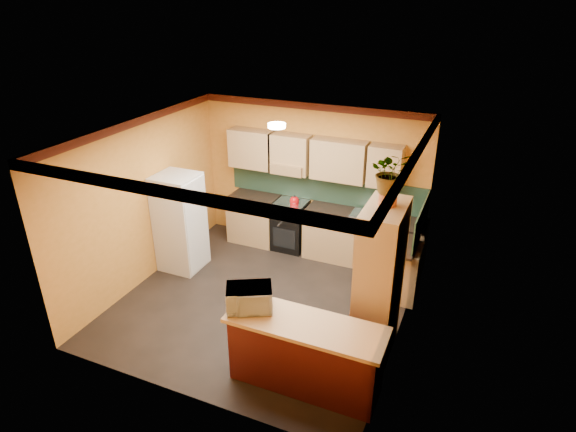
# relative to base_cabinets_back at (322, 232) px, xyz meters

# --- Properties ---
(room_shell) EXTENTS (4.24, 4.24, 2.72)m
(room_shell) POSITION_rel_base_cabinets_back_xyz_m (-0.31, -1.52, 1.65)
(room_shell) COLOR black
(room_shell) RESTS_ON ground
(base_cabinets_back) EXTENTS (3.65, 0.60, 0.88)m
(base_cabinets_back) POSITION_rel_base_cabinets_back_xyz_m (0.00, 0.00, 0.00)
(base_cabinets_back) COLOR tan
(base_cabinets_back) RESTS_ON ground
(countertop_back) EXTENTS (3.65, 0.62, 0.04)m
(countertop_back) POSITION_rel_base_cabinets_back_xyz_m (0.00, -0.00, 0.46)
(countertop_back) COLOR black
(countertop_back) RESTS_ON base_cabinets_back
(stove) EXTENTS (0.58, 0.58, 0.91)m
(stove) POSITION_rel_base_cabinets_back_xyz_m (-0.63, -0.00, 0.02)
(stove) COLOR black
(stove) RESTS_ON ground
(kettle) EXTENTS (0.22, 0.22, 0.18)m
(kettle) POSITION_rel_base_cabinets_back_xyz_m (-0.53, -0.05, 0.56)
(kettle) COLOR red
(kettle) RESTS_ON stove
(sink) EXTENTS (0.48, 0.40, 0.03)m
(sink) POSITION_rel_base_cabinets_back_xyz_m (0.77, 0.00, 0.50)
(sink) COLOR silver
(sink) RESTS_ON countertop_back
(base_cabinets_right) EXTENTS (0.60, 0.80, 0.88)m
(base_cabinets_right) POSITION_rel_base_cabinets_back_xyz_m (1.47, -0.79, 0.00)
(base_cabinets_right) COLOR tan
(base_cabinets_right) RESTS_ON ground
(countertop_right) EXTENTS (0.62, 0.80, 0.04)m
(countertop_right) POSITION_rel_base_cabinets_back_xyz_m (1.47, -0.79, 0.46)
(countertop_right) COLOR black
(countertop_right) RESTS_ON base_cabinets_right
(fridge) EXTENTS (0.68, 0.66, 1.70)m
(fridge) POSITION_rel_base_cabinets_back_xyz_m (-2.08, -1.37, 0.41)
(fridge) COLOR silver
(fridge) RESTS_ON ground
(pantry) EXTENTS (0.48, 0.90, 2.10)m
(pantry) POSITION_rel_base_cabinets_back_xyz_m (1.52, -2.14, 0.61)
(pantry) COLOR tan
(pantry) RESTS_ON ground
(fern_pot) EXTENTS (0.22, 0.22, 0.16)m
(fern_pot) POSITION_rel_base_cabinets_back_xyz_m (1.52, -2.09, 1.74)
(fern_pot) COLOR #AA5129
(fern_pot) RESTS_ON pantry
(fern) EXTENTS (0.57, 0.54, 0.51)m
(fern) POSITION_rel_base_cabinets_back_xyz_m (1.52, -2.09, 2.08)
(fern) COLOR tan
(fern) RESTS_ON fern_pot
(breakfast_bar) EXTENTS (1.80, 0.55, 0.88)m
(breakfast_bar) POSITION_rel_base_cabinets_back_xyz_m (0.91, -3.16, 0.00)
(breakfast_bar) COLOR #521513
(breakfast_bar) RESTS_ON ground
(bar_top) EXTENTS (1.90, 0.65, 0.05)m
(bar_top) POSITION_rel_base_cabinets_back_xyz_m (0.91, -3.16, 0.47)
(bar_top) COLOR tan
(bar_top) RESTS_ON breakfast_bar
(microwave) EXTENTS (0.65, 0.58, 0.30)m
(microwave) POSITION_rel_base_cabinets_back_xyz_m (0.18, -3.16, 0.64)
(microwave) COLOR silver
(microwave) RESTS_ON bar_top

